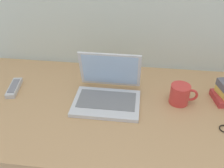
% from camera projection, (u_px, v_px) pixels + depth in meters
% --- Properties ---
extents(desk, '(1.60, 0.76, 0.03)m').
position_uv_depth(desk, '(118.00, 108.00, 1.18)').
color(desk, tan).
rests_on(desk, ground).
extents(laptop, '(0.31, 0.27, 0.21)m').
position_uv_depth(laptop, '(108.00, 91.00, 1.19)').
color(laptop, silver).
rests_on(laptop, desk).
extents(coffee_mug, '(0.13, 0.09, 0.09)m').
position_uv_depth(coffee_mug, '(180.00, 94.00, 1.17)').
color(coffee_mug, red).
rests_on(coffee_mug, desk).
extents(remote_control_near, '(0.07, 0.17, 0.02)m').
position_uv_depth(remote_control_near, '(14.00, 88.00, 1.28)').
color(remote_control_near, '#B7B7B7').
rests_on(remote_control_near, desk).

